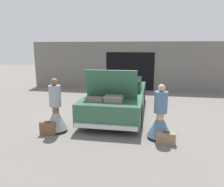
{
  "coord_description": "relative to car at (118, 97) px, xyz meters",
  "views": [
    {
      "loc": [
        1.24,
        -8.14,
        2.52
      ],
      "look_at": [
        0.0,
        -1.3,
        1.02
      ],
      "focal_mm": 35.0,
      "sensor_mm": 36.0,
      "label": 1
    }
  ],
  "objects": [
    {
      "name": "person_left",
      "position": [
        -1.52,
        -2.31,
        -0.03
      ],
      "size": [
        0.66,
        0.66,
        1.63
      ],
      "rotation": [
        0.0,
        0.0,
        -1.35
      ],
      "color": "brown",
      "rests_on": "ground_plane"
    },
    {
      "name": "car",
      "position": [
        0.0,
        0.0,
        0.0
      ],
      "size": [
        1.99,
        4.81,
        1.82
      ],
      "color": "#336047",
      "rests_on": "ground_plane"
    },
    {
      "name": "suitcase_beside_left_person",
      "position": [
        -1.66,
        -2.61,
        -0.41
      ],
      "size": [
        0.47,
        0.16,
        0.42
      ],
      "color": "brown",
      "rests_on": "ground_plane"
    },
    {
      "name": "garage_wall_back",
      "position": [
        0.0,
        4.63,
        0.79
      ],
      "size": [
        12.0,
        0.14,
        2.8
      ],
      "color": "slate",
      "rests_on": "ground_plane"
    },
    {
      "name": "ground_plane",
      "position": [
        0.0,
        -0.01,
        -0.6
      ],
      "size": [
        40.0,
        40.0,
        0.0
      ],
      "primitive_type": "plane",
      "color": "slate"
    },
    {
      "name": "suitcase_beside_right_person",
      "position": [
        1.68,
        -2.61,
        -0.44
      ],
      "size": [
        0.52,
        0.28,
        0.35
      ],
      "color": "#8C7259",
      "rests_on": "ground_plane"
    },
    {
      "name": "person_right",
      "position": [
        1.53,
        -2.27,
        -0.06
      ],
      "size": [
        0.69,
        0.69,
        1.54
      ],
      "rotation": [
        0.0,
        0.0,
        1.7
      ],
      "color": "tan",
      "rests_on": "ground_plane"
    }
  ]
}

